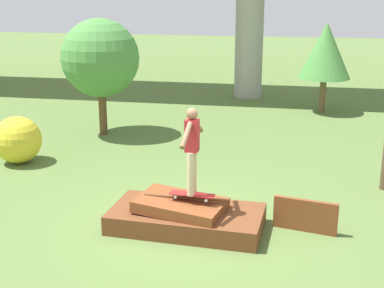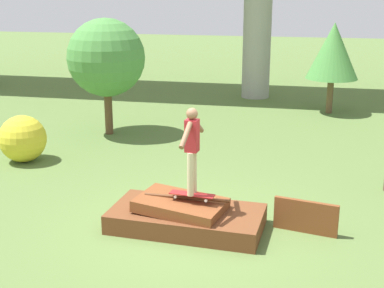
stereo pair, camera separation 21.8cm
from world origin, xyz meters
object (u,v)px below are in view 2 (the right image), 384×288
(skateboard, at_px, (192,194))
(skater, at_px, (192,145))
(bush_yellow_flowering, at_px, (23,139))
(tree_behind_left, at_px, (106,58))
(tree_behind_right, at_px, (333,51))

(skateboard, height_order, skater, skater)
(skateboard, height_order, bush_yellow_flowering, bush_yellow_flowering)
(tree_behind_left, bearing_deg, bush_yellow_flowering, -111.40)
(tree_behind_left, xyz_separation_m, tree_behind_right, (6.60, 4.27, -0.13))
(skateboard, xyz_separation_m, skater, (-0.00, -0.00, 0.93))
(skater, xyz_separation_m, tree_behind_left, (-3.88, 6.02, 0.66))
(skater, relative_size, tree_behind_right, 0.50)
(tree_behind_right, height_order, bush_yellow_flowering, tree_behind_right)
(tree_behind_left, bearing_deg, skater, -57.23)
(skateboard, bearing_deg, tree_behind_left, 122.77)
(bush_yellow_flowering, bearing_deg, tree_behind_right, 43.07)
(skater, height_order, tree_behind_left, tree_behind_left)
(tree_behind_right, bearing_deg, tree_behind_left, -147.07)
(tree_behind_left, height_order, bush_yellow_flowering, tree_behind_left)
(skateboard, relative_size, skater, 0.53)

